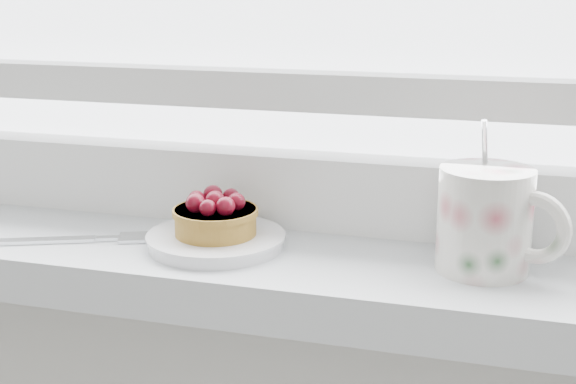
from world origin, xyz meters
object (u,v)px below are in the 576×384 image
at_px(saucer, 216,240).
at_px(fork, 75,239).
at_px(floral_mug, 488,218).
at_px(raspberry_tart, 215,216).

distance_m(saucer, fork, 0.13).
bearing_deg(saucer, floral_mug, 1.66).
bearing_deg(saucer, raspberry_tart, 128.58).
height_order(raspberry_tart, floral_mug, floral_mug).
relative_size(saucer, floral_mug, 1.01).
height_order(saucer, floral_mug, floral_mug).
bearing_deg(raspberry_tart, saucer, -51.42).
relative_size(raspberry_tart, floral_mug, 0.61).
xyz_separation_m(saucer, fork, (-0.13, -0.02, -0.00)).
bearing_deg(raspberry_tart, floral_mug, 1.64).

